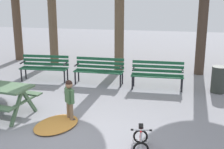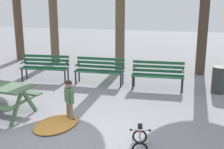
{
  "view_description": "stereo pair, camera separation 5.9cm",
  "coord_description": "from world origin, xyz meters",
  "views": [
    {
      "loc": [
        2.1,
        -5.59,
        2.98
      ],
      "look_at": [
        0.54,
        2.02,
        0.85
      ],
      "focal_mm": 49.36,
      "sensor_mm": 36.0,
      "label": 1
    },
    {
      "loc": [
        2.16,
        -5.57,
        2.98
      ],
      "look_at": [
        0.54,
        2.02,
        0.85
      ],
      "focal_mm": 49.36,
      "sensor_mm": 36.0,
      "label": 2
    }
  ],
  "objects": [
    {
      "name": "kids_bicycle",
      "position": [
        1.56,
        -0.22,
        0.2
      ],
      "size": [
        0.42,
        0.59,
        0.54
      ],
      "color": "black",
      "rests_on": "ground"
    },
    {
      "name": "child_standing",
      "position": [
        -0.22,
        0.8,
        0.58
      ],
      "size": [
        0.29,
        0.3,
        1.0
      ],
      "color": "#7F664C",
      "rests_on": "ground"
    },
    {
      "name": "park_bench_left",
      "position": [
        -0.27,
        3.87,
        0.51
      ],
      "size": [
        1.6,
        0.46,
        0.85
      ],
      "color": "#195133",
      "rests_on": "ground"
    },
    {
      "name": "ground",
      "position": [
        0.0,
        0.0,
        0.0
      ],
      "size": [
        36.0,
        36.0,
        0.0
      ],
      "primitive_type": "plane",
      "color": "gray"
    },
    {
      "name": "park_bench_far_left",
      "position": [
        -2.17,
        3.88,
        0.51
      ],
      "size": [
        1.63,
        0.56,
        0.85
      ],
      "color": "#195133",
      "rests_on": "ground"
    },
    {
      "name": "leaf_pile",
      "position": [
        -0.44,
        0.47,
        0.04
      ],
      "size": [
        1.14,
        1.4,
        0.07
      ],
      "primitive_type": "ellipsoid",
      "rotation": [
        0.0,
        0.0,
        1.32
      ],
      "color": "#C68438",
      "rests_on": "ground"
    },
    {
      "name": "park_bench_right",
      "position": [
        1.63,
        3.72,
        0.51
      ],
      "size": [
        1.61,
        0.5,
        0.85
      ],
      "color": "#195133",
      "rests_on": "ground"
    },
    {
      "name": "trash_bin",
      "position": [
        3.46,
        3.71,
        0.4
      ],
      "size": [
        0.44,
        0.44,
        0.8
      ],
      "primitive_type": "cylinder",
      "color": "#2D332D",
      "rests_on": "ground"
    }
  ]
}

